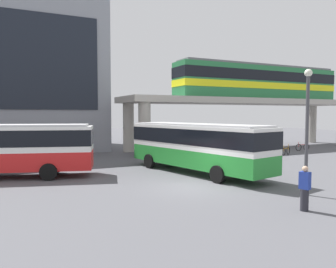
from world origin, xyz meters
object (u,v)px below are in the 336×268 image
object	(u,v)px
bicycle_black	(243,150)
bicycle_green	(260,152)
bicycle_orange	(286,151)
bicycle_brown	(213,152)
bus_main	(196,143)
train	(260,82)
pedestrian_walking_across	(305,190)
bicycle_red	(302,147)

from	to	relation	value
bicycle_black	bicycle_green	xyz separation A→B (m)	(0.40, -1.85, 0.00)
bicycle_orange	bicycle_brown	distance (m)	7.00
bus_main	bicycle_orange	size ratio (longest dim) A/B	6.77
train	bus_main	distance (m)	19.46
train	bicycle_green	world-z (taller)	train
train	bicycle_black	bearing A→B (deg)	-142.01
pedestrian_walking_across	bicycle_black	bearing A→B (deg)	59.15
bus_main	bicycle_brown	size ratio (longest dim) A/B	6.38
bicycle_black	bicycle_red	distance (m)	7.69
bicycle_red	bicycle_green	bearing A→B (deg)	-166.31
bicycle_red	bicycle_brown	bearing A→B (deg)	177.88
bus_main	bicycle_brown	distance (m)	9.47
bus_main	bicycle_red	xyz separation A→B (m)	(16.87, 6.77, -1.63)
train	bicycle_red	world-z (taller)	train
bicycle_black	bicycle_red	bearing A→B (deg)	-0.53
bus_main	train	bearing A→B (deg)	37.19
bus_main	bicycle_red	distance (m)	18.25
bicycle_black	pedestrian_walking_across	size ratio (longest dim) A/B	0.92
bicycle_red	pedestrian_walking_across	distance (m)	23.54
train	bus_main	world-z (taller)	train
train	bicycle_black	xyz separation A→B (m)	(-5.70, -4.45, -7.12)
bus_main	bicycle_black	size ratio (longest dim) A/B	6.85
bicycle_black	bicycle_orange	bearing A→B (deg)	-32.41
bicycle_black	bicycle_orange	distance (m)	3.96
bus_main	bicycle_brown	xyz separation A→B (m)	(5.97, 7.17, -1.63)
train	bicycle_black	size ratio (longest dim) A/B	12.58
train	bus_main	bearing A→B (deg)	-142.81
train	bicycle_orange	bearing A→B (deg)	-109.71
bicycle_green	pedestrian_walking_across	world-z (taller)	pedestrian_walking_across
bicycle_black	bicycle_red	size ratio (longest dim) A/B	0.92
bicycle_orange	bicycle_brown	size ratio (longest dim) A/B	0.94
bicycle_orange	pedestrian_walking_across	world-z (taller)	pedestrian_walking_across
bicycle_black	bus_main	bearing A→B (deg)	-143.32
bicycle_brown	pedestrian_walking_across	distance (m)	17.59
pedestrian_walking_across	train	bearing A→B (deg)	53.29
bicycle_black	pedestrian_walking_across	distance (m)	18.70
bus_main	bicycle_brown	bearing A→B (deg)	50.21
bicycle_brown	pedestrian_walking_across	size ratio (longest dim) A/B	0.98
bicycle_red	pedestrian_walking_across	bearing A→B (deg)	-137.25
bicycle_orange	bus_main	bearing A→B (deg)	-159.37
bicycle_orange	bicycle_red	distance (m)	4.81
bicycle_orange	bicycle_green	distance (m)	2.95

